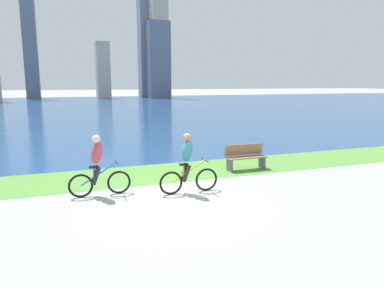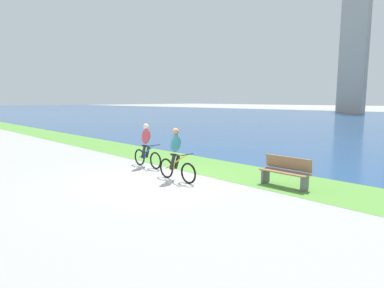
# 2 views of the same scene
# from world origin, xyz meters

# --- Properties ---
(ground_plane) EXTENTS (300.00, 300.00, 0.00)m
(ground_plane) POSITION_xyz_m (0.00, 0.00, 0.00)
(ground_plane) COLOR #9E9E99
(grass_strip_bayside) EXTENTS (120.00, 2.61, 0.01)m
(grass_strip_bayside) POSITION_xyz_m (0.00, 2.97, 0.00)
(grass_strip_bayside) COLOR #59933D
(grass_strip_bayside) RESTS_ON ground
(bay_water_surface) EXTENTS (300.00, 67.92, 0.00)m
(bay_water_surface) POSITION_xyz_m (0.00, 38.24, 0.00)
(bay_water_surface) COLOR navy
(bay_water_surface) RESTS_ON ground
(cyclist_lead) EXTENTS (1.72, 0.52, 1.70)m
(cyclist_lead) POSITION_xyz_m (0.44, 0.58, 0.84)
(cyclist_lead) COLOR black
(cyclist_lead) RESTS_ON ground
(cyclist_trailing) EXTENTS (1.68, 0.52, 1.69)m
(cyclist_trailing) POSITION_xyz_m (-1.94, 1.17, 0.84)
(cyclist_trailing) COLOR black
(cyclist_trailing) RESTS_ON ground
(bench_near_path) EXTENTS (1.50, 0.47, 0.90)m
(bench_near_path) POSITION_xyz_m (3.27, 2.45, 0.45)
(bench_near_path) COLOR olive
(bench_near_path) RESTS_ON ground
(city_skyline_far_shore) EXTENTS (38.14, 10.68, 24.56)m
(city_skyline_far_shore) POSITION_xyz_m (3.61, 63.88, 10.10)
(city_skyline_far_shore) COLOR #ADA899
(city_skyline_far_shore) RESTS_ON ground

